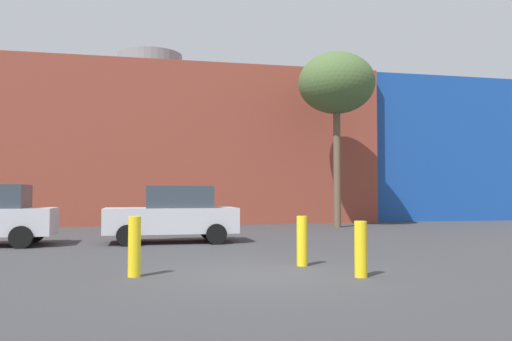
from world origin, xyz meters
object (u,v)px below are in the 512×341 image
object	(u,v)px
bare_tree_0	(336,84)
bollard_yellow_1	(302,241)
parked_car_2	(173,214)
bollard_yellow_2	(361,249)
bollard_yellow_0	(134,247)

from	to	relation	value
bare_tree_0	bollard_yellow_1	xyz separation A→B (m)	(-5.52, -12.09, -6.23)
parked_car_2	bollard_yellow_2	world-z (taller)	parked_car_2
bollard_yellow_2	bare_tree_0	bearing A→B (deg)	70.52
parked_car_2	bollard_yellow_1	bearing A→B (deg)	111.91
parked_car_2	bollard_yellow_1	world-z (taller)	parked_car_2
bare_tree_0	bollard_yellow_2	bearing A→B (deg)	-109.48
bollard_yellow_2	bollard_yellow_1	bearing A→B (deg)	110.03
bare_tree_0	bollard_yellow_0	bearing A→B (deg)	-125.36
bare_tree_0	bollard_yellow_0	xyz separation A→B (m)	(-9.11, -12.84, -6.20)
bollard_yellow_0	bollard_yellow_2	world-z (taller)	bollard_yellow_0
parked_car_2	bollard_yellow_2	xyz separation A→B (m)	(3.10, -7.87, -0.38)
parked_car_2	bollard_yellow_1	xyz separation A→B (m)	(2.47, -6.14, -0.36)
parked_car_2	bollard_yellow_2	bearing A→B (deg)	111.50
parked_car_2	bare_tree_0	bearing A→B (deg)	-143.31
bollard_yellow_0	bollard_yellow_1	world-z (taller)	bollard_yellow_0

